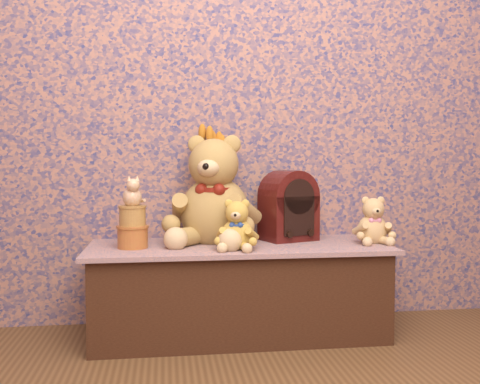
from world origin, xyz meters
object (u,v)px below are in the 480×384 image
object	(u,v)px
teddy_small	(372,218)
biscuit_tin_lower	(133,237)
teddy_large	(215,185)
teddy_medium	(237,222)
ceramic_vase	(213,219)
cathedral_radio	(288,205)
cat_figurine	(132,191)

from	to	relation	value
teddy_small	biscuit_tin_lower	distance (m)	1.09
teddy_large	biscuit_tin_lower	bearing A→B (deg)	-142.15
teddy_medium	teddy_small	world-z (taller)	same
teddy_medium	ceramic_vase	bearing A→B (deg)	120.14
teddy_large	teddy_medium	size ratio (longest dim) A/B	2.32
teddy_small	ceramic_vase	bearing A→B (deg)	168.75
cathedral_radio	biscuit_tin_lower	world-z (taller)	cathedral_radio
teddy_large	cat_figurine	bearing A→B (deg)	-142.15
cathedral_radio	biscuit_tin_lower	size ratio (longest dim) A/B	2.55
teddy_large	teddy_small	xyz separation A→B (m)	(0.71, -0.12, -0.15)
ceramic_vase	biscuit_tin_lower	distance (m)	0.42
teddy_large	ceramic_vase	size ratio (longest dim) A/B	2.65
teddy_large	cathedral_radio	size ratio (longest dim) A/B	1.59
teddy_medium	cat_figurine	size ratio (longest dim) A/B	1.71
cathedral_radio	ceramic_vase	bearing A→B (deg)	150.76
teddy_small	cat_figurine	xyz separation A→B (m)	(-1.08, -0.00, 0.13)
teddy_medium	teddy_small	xyz separation A→B (m)	(0.64, 0.09, 0.00)
cathedral_radio	ceramic_vase	size ratio (longest dim) A/B	1.66
cathedral_radio	teddy_large	bearing A→B (deg)	162.14
ceramic_vase	cat_figurine	distance (m)	0.44
teddy_large	ceramic_vase	distance (m)	0.18
biscuit_tin_lower	cathedral_radio	bearing A→B (deg)	10.86
cathedral_radio	ceramic_vase	xyz separation A→B (m)	(-0.35, 0.05, -0.07)
teddy_medium	biscuit_tin_lower	distance (m)	0.46
teddy_large	cathedral_radio	world-z (taller)	teddy_large
teddy_small	cathedral_radio	xyz separation A→B (m)	(-0.36, 0.13, 0.05)
teddy_large	teddy_medium	xyz separation A→B (m)	(0.08, -0.21, -0.15)
ceramic_vase	teddy_medium	bearing A→B (deg)	-74.19
teddy_medium	cathedral_radio	world-z (taller)	cathedral_radio
teddy_small	cathedral_radio	size ratio (longest dim) A/B	0.69
cathedral_radio	ceramic_vase	distance (m)	0.36
cathedral_radio	biscuit_tin_lower	xyz separation A→B (m)	(-0.72, -0.14, -0.12)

